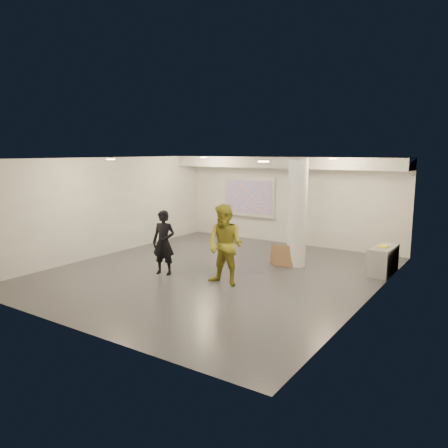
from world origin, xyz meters
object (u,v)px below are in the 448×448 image
Objects in this scene: projection_screen at (249,197)px; woman at (164,243)px; man at (225,245)px; credenza at (383,260)px; column at (297,213)px.

woman is (0.56, -5.32, -0.68)m from projection_screen.
projection_screen reaches higher than man.
woman is 0.86× the size of man.
man is (1.84, 0.11, 0.13)m from woman.
woman is 1.85m from man.
projection_screen is at bearing 159.75° from credenza.
woman is at bearing -133.57° from column.
projection_screen is at bearing 81.22° from woman.
projection_screen reaches higher than credenza.
projection_screen reaches higher than woman.
column is 1.54× the size of man.
column is at bearing 73.68° from man.
credenza is 4.31m from man.
column reaches higher than credenza.
credenza is at bearing 19.27° from woman.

